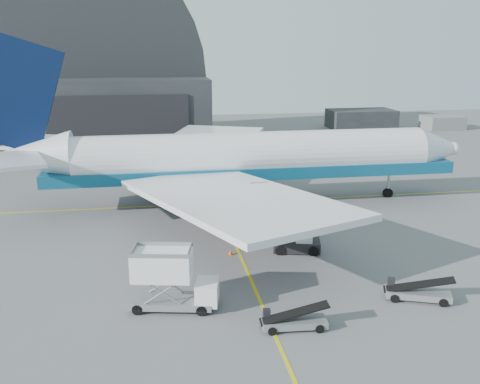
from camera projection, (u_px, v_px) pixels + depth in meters
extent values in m
plane|color=#565659|center=(248.00, 274.00, 42.67)|extent=(200.00, 200.00, 0.00)
cube|color=gold|center=(218.00, 203.00, 61.68)|extent=(80.00, 0.25, 0.02)
cube|color=gold|center=(253.00, 285.00, 40.76)|extent=(0.25, 40.00, 0.02)
cube|color=black|center=(71.00, 109.00, 99.43)|extent=(50.00, 28.00, 12.00)
cube|color=black|center=(59.00, 126.00, 86.29)|extent=(42.00, 0.40, 9.50)
cube|color=black|center=(361.00, 128.00, 117.09)|extent=(14.00, 8.00, 4.00)
cube|color=slate|center=(442.00, 129.00, 115.95)|extent=(8.00, 6.00, 2.80)
cylinder|color=white|center=(254.00, 155.00, 60.05)|extent=(39.38, 5.25, 5.25)
cone|color=white|center=(436.00, 149.00, 63.52)|extent=(4.81, 5.25, 5.25)
sphere|color=white|center=(453.00, 148.00, 63.86)|extent=(1.53, 1.53, 1.53)
cone|color=white|center=(34.00, 156.00, 56.19)|extent=(7.66, 5.25, 5.25)
cube|color=black|center=(426.00, 144.00, 63.13)|extent=(2.84, 2.41, 0.77)
cube|color=navy|center=(254.00, 170.00, 60.51)|extent=(45.94, 5.30, 1.31)
cube|color=white|center=(233.00, 198.00, 47.18)|extent=(20.17, 26.82, 1.60)
cube|color=white|center=(204.00, 145.00, 72.14)|extent=(20.17, 26.82, 1.60)
cube|color=white|center=(17.00, 160.00, 51.25)|extent=(6.70, 9.15, 0.38)
cube|color=white|center=(38.00, 142.00, 60.61)|extent=(6.70, 9.15, 0.38)
cube|color=#071434|center=(17.00, 94.00, 54.30)|extent=(10.14, 0.55, 12.60)
cylinder|color=gray|center=(259.00, 202.00, 52.32)|extent=(5.69, 2.95, 2.95)
cylinder|color=gray|center=(233.00, 164.00, 68.96)|extent=(5.69, 2.95, 2.95)
cylinder|color=#A5A5AA|center=(388.00, 185.00, 63.73)|extent=(0.31, 0.31, 3.06)
cylinder|color=black|center=(388.00, 193.00, 64.01)|extent=(1.20, 0.38, 1.20)
cylinder|color=black|center=(239.00, 208.00, 57.74)|extent=(1.42, 0.49, 1.42)
cylinder|color=black|center=(230.00, 191.00, 64.40)|extent=(1.42, 0.49, 1.42)
cube|color=slate|center=(172.00, 301.00, 37.02)|extent=(6.03, 3.34, 0.48)
cube|color=white|center=(207.00, 292.00, 36.74)|extent=(1.92, 2.44, 1.52)
cube|color=black|center=(217.00, 289.00, 36.66)|extent=(0.43, 1.79, 0.86)
cube|color=white|center=(162.00, 265.00, 36.32)|extent=(4.38, 3.11, 1.90)
cylinder|color=black|center=(202.00, 310.00, 36.03)|extent=(0.80, 0.43, 0.76)
cylinder|color=black|center=(205.00, 297.00, 37.95)|extent=(0.80, 0.43, 0.76)
cylinder|color=black|center=(138.00, 309.00, 36.17)|extent=(0.80, 0.43, 0.76)
cylinder|color=black|center=(144.00, 296.00, 38.09)|extent=(0.80, 0.43, 0.76)
cube|color=black|center=(297.00, 245.00, 47.30)|extent=(4.48, 3.13, 0.92)
cube|color=white|center=(304.00, 236.00, 47.04)|extent=(1.81, 2.11, 0.92)
cylinder|color=black|center=(313.00, 251.00, 46.26)|extent=(0.97, 0.56, 0.92)
cylinder|color=black|center=(312.00, 243.00, 48.22)|extent=(0.97, 0.56, 0.92)
cylinder|color=black|center=(281.00, 250.00, 46.46)|extent=(0.97, 0.56, 0.92)
cylinder|color=black|center=(280.00, 242.00, 48.42)|extent=(0.97, 0.56, 0.92)
cube|color=slate|center=(294.00, 322.00, 34.37)|extent=(4.27, 1.70, 0.43)
cube|color=black|center=(294.00, 313.00, 34.19)|extent=(4.51, 1.24, 1.22)
cube|color=black|center=(267.00, 313.00, 34.58)|extent=(0.50, 0.41, 0.57)
cylinder|color=black|center=(320.00, 329.00, 33.91)|extent=(0.59, 0.27, 0.57)
cylinder|color=black|center=(315.00, 318.00, 35.19)|extent=(0.59, 0.27, 0.57)
cylinder|color=black|center=(272.00, 331.00, 33.62)|extent=(0.59, 0.27, 0.57)
cylinder|color=black|center=(269.00, 320.00, 34.90)|extent=(0.59, 0.27, 0.57)
cube|color=slate|center=(418.00, 294.00, 38.24)|extent=(4.76, 3.03, 0.46)
cube|color=black|center=(419.00, 285.00, 38.05)|extent=(4.86, 2.66, 1.31)
cube|color=black|center=(391.00, 282.00, 38.98)|extent=(0.62, 0.57, 0.62)
cylinder|color=black|center=(443.00, 302.00, 37.29)|extent=(0.67, 0.46, 0.62)
cylinder|color=black|center=(440.00, 293.00, 38.64)|extent=(0.67, 0.46, 0.62)
cylinder|color=black|center=(395.00, 298.00, 37.91)|extent=(0.67, 0.46, 0.62)
cylinder|color=black|center=(393.00, 289.00, 39.27)|extent=(0.67, 0.46, 0.62)
cube|color=#F14407|center=(231.00, 255.00, 46.57)|extent=(0.38, 0.38, 0.03)
cone|color=#F14407|center=(231.00, 252.00, 46.50)|extent=(0.38, 0.38, 0.55)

